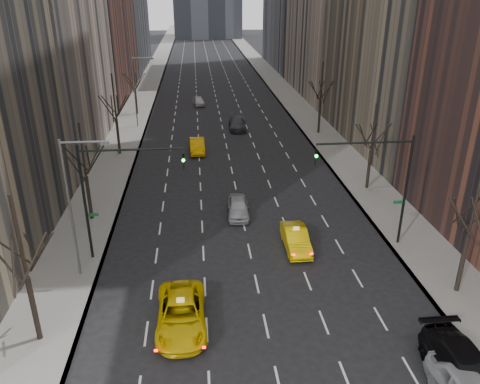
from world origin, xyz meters
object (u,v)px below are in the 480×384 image
object	(u,v)px
taxi_sedan	(296,239)
silver_sedan_ahead	(238,207)
taxi_suv	(181,314)
parked_suv_black	(467,373)

from	to	relation	value
taxi_sedan	silver_sedan_ahead	world-z (taller)	taxi_sedan
taxi_suv	parked_suv_black	xyz separation A→B (m)	(13.10, -5.60, 0.09)
taxi_sedan	parked_suv_black	world-z (taller)	parked_suv_black
taxi_sedan	silver_sedan_ahead	bearing A→B (deg)	122.66
silver_sedan_ahead	parked_suv_black	world-z (taller)	parked_suv_black
parked_suv_black	taxi_sedan	bearing A→B (deg)	111.69
taxi_sedan	parked_suv_black	xyz separation A→B (m)	(5.21, -13.22, 0.14)
taxi_suv	parked_suv_black	world-z (taller)	parked_suv_black
taxi_suv	silver_sedan_ahead	world-z (taller)	taxi_suv
taxi_sedan	parked_suv_black	distance (m)	14.21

